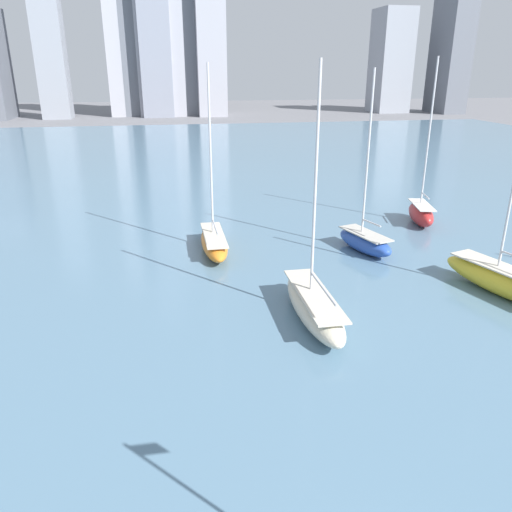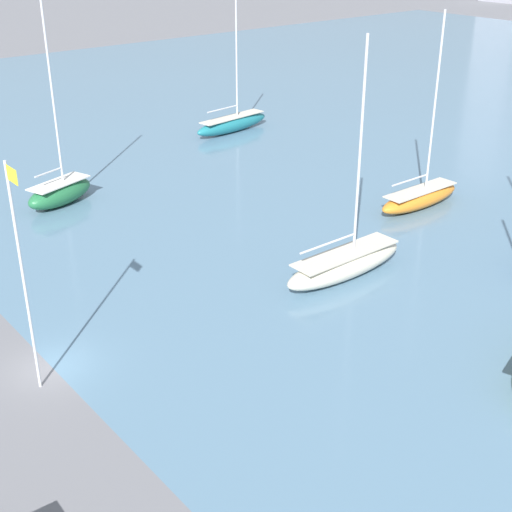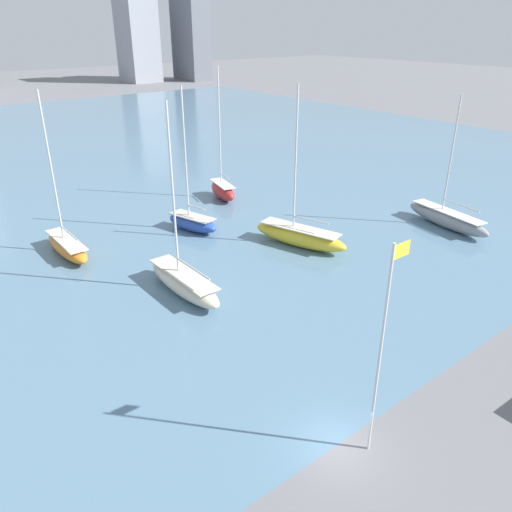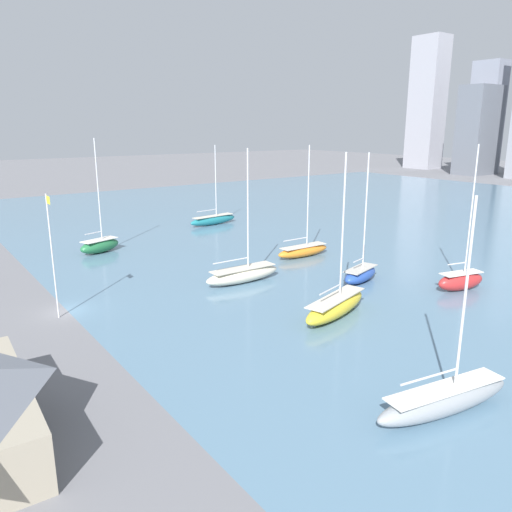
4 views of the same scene
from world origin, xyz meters
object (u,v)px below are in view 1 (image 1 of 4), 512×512
object	(u,v)px
sailboat_cream	(314,305)
sailboat_yellow	(506,281)
sailboat_red	(421,213)
sailboat_orange	(214,241)
sailboat_blue	(365,240)

from	to	relation	value
sailboat_cream	sailboat_yellow	bearing A→B (deg)	4.60
sailboat_red	sailboat_orange	bearing A→B (deg)	-155.16
sailboat_yellow	sailboat_orange	bearing A→B (deg)	129.87
sailboat_orange	sailboat_blue	size ratio (longest dim) A/B	1.02
sailboat_orange	sailboat_yellow	bearing A→B (deg)	-33.38
sailboat_cream	sailboat_yellow	size ratio (longest dim) A/B	0.99
sailboat_orange	sailboat_blue	bearing A→B (deg)	-10.20
sailboat_blue	sailboat_yellow	distance (m)	11.97
sailboat_cream	sailboat_red	world-z (taller)	sailboat_red
sailboat_cream	sailboat_red	distance (m)	24.53
sailboat_cream	sailboat_red	size ratio (longest dim) A/B	0.97
sailboat_cream	sailboat_yellow	distance (m)	14.19
sailboat_blue	sailboat_red	size ratio (longest dim) A/B	0.94
sailboat_blue	sailboat_red	world-z (taller)	sailboat_red
sailboat_orange	sailboat_yellow	xyz separation A→B (m)	(19.05, -12.49, 0.15)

